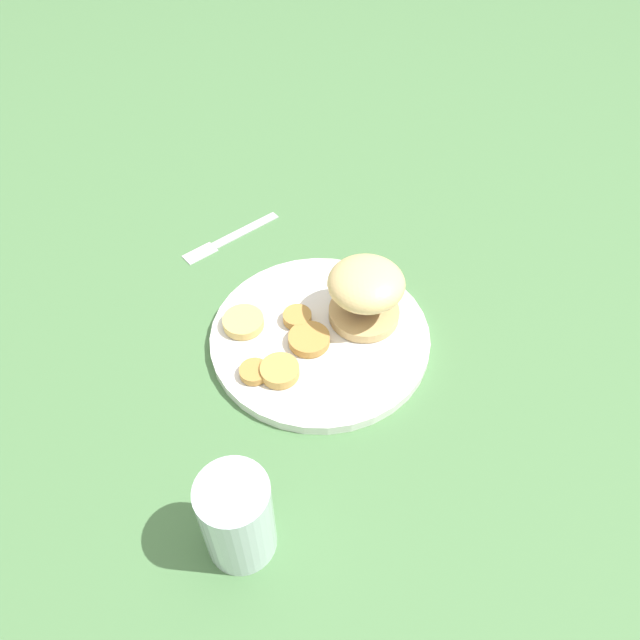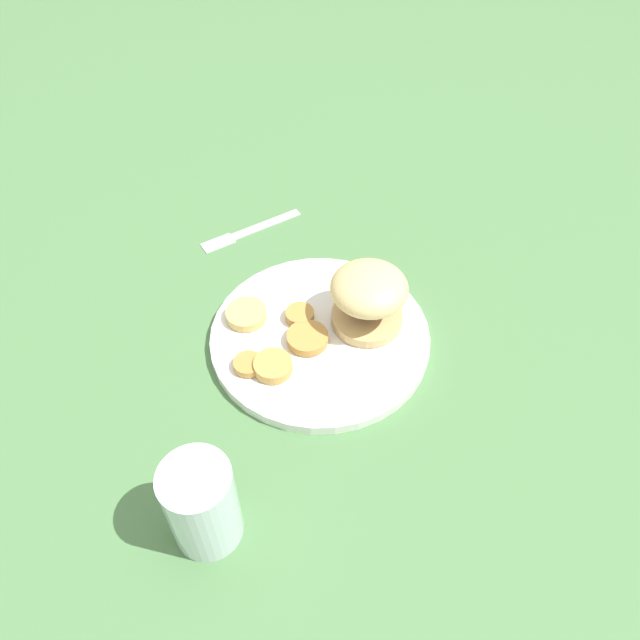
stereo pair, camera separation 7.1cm
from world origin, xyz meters
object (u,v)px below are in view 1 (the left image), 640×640
(fork, at_px, (231,237))
(drinking_glass, at_px, (237,518))
(dinner_plate, at_px, (320,336))
(sandwich, at_px, (367,290))

(fork, relative_size, drinking_glass, 1.28)
(drinking_glass, bearing_deg, fork, -176.68)
(dinner_plate, distance_m, sandwich, 0.09)
(fork, xyz_separation_m, drinking_glass, (0.48, 0.03, 0.06))
(drinking_glass, bearing_deg, sandwich, 151.41)
(sandwich, relative_size, drinking_glass, 1.04)
(sandwich, distance_m, fork, 0.27)
(sandwich, relative_size, fork, 0.81)
(sandwich, height_order, drinking_glass, drinking_glass)
(dinner_plate, bearing_deg, sandwich, 114.41)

